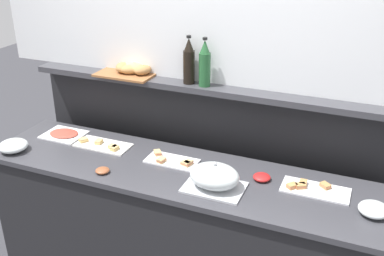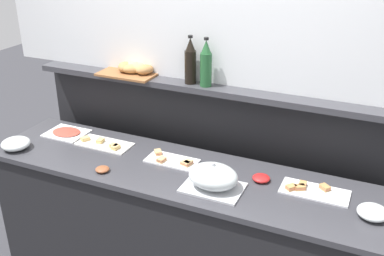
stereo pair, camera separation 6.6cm
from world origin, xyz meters
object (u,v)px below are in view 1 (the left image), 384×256
Objects in this scene: sandwich_platter_rear at (103,145)px; cold_cuts_platter at (64,134)px; wine_bottle_dark at (189,62)px; condiment_bowl_cream at (262,177)px; sandwich_platter_side at (313,189)px; condiment_bowl_dark at (102,170)px; glass_bowl_medium at (374,210)px; glass_bowl_large at (13,146)px; serving_cloche at (215,177)px; wine_bottle_green at (205,64)px; bread_basket at (131,69)px; sandwich_platter_front at (172,161)px.

sandwich_platter_rear reaches higher than cold_cuts_platter.
condiment_bowl_cream is at bearing -29.02° from wine_bottle_dark.
sandwich_platter_side reaches higher than condiment_bowl_dark.
sandwich_platter_side is 1.39m from sandwich_platter_rear.
glass_bowl_medium is at bearing -20.18° from wine_bottle_dark.
sandwich_platter_rear is (-1.39, 0.01, -0.00)m from sandwich_platter_side.
sandwich_platter_side is at bearing 160.47° from glass_bowl_medium.
glass_bowl_large is at bearing -116.04° from cold_cuts_platter.
serving_cloche is 1.08× the size of wine_bottle_green.
glass_bowl_medium is (0.33, -0.12, 0.02)m from sandwich_platter_side.
condiment_bowl_cream is at bearing -33.54° from wine_bottle_green.
sandwich_platter_side and condiment_bowl_cream have the same top height.
wine_bottle_dark is (0.30, 0.62, 0.54)m from condiment_bowl_dark.
serving_cloche is 0.85× the size of bread_basket.
sandwich_platter_side is 1.11× the size of serving_cloche.
condiment_bowl_cream is (1.61, 0.27, -0.02)m from glass_bowl_large.
condiment_bowl_cream reaches higher than cold_cuts_platter.
sandwich_platter_rear is at bearing 122.50° from condiment_bowl_dark.
sandwich_platter_side is at bearing 0.13° from condiment_bowl_cream.
condiment_bowl_cream is 0.87m from wine_bottle_dark.
condiment_bowl_cream is at bearing -0.76° from sandwich_platter_rear.
sandwich_platter_rear is at bearing -99.49° from bread_basket.
condiment_bowl_dark is at bearing -166.50° from sandwich_platter_side.
sandwich_platter_side is at bearing 0.42° from sandwich_platter_front.
serving_cloche is (0.88, -0.21, 0.06)m from sandwich_platter_rear.
cold_cuts_platter is (-1.74, 0.05, -0.00)m from sandwich_platter_side.
sandwich_platter_side and sandwich_platter_rear have the same top height.
condiment_bowl_dark is at bearing -116.00° from wine_bottle_dark.
wine_bottle_green is (-0.79, 0.32, 0.54)m from sandwich_platter_side.
condiment_bowl_dark is (0.19, -0.30, 0.01)m from sandwich_platter_rear.
glass_bowl_large is (-0.16, -0.32, 0.02)m from cold_cuts_platter.
sandwich_platter_rear is 1.19× the size of wine_bottle_green.
glass_bowl_large is at bearing -170.49° from condiment_bowl_cream.
serving_cloche is at bearing -159.46° from sandwich_platter_side.
serving_cloche is 3.28× the size of condiment_bowl_cream.
cold_cuts_platter is at bearing 175.35° from glass_bowl_medium.
glass_bowl_large is 0.60× the size of wine_bottle_green.
wine_bottle_dark is at bearing 31.09° from glass_bowl_large.
sandwich_platter_side is at bearing -0.57° from sandwich_platter_rear.
condiment_bowl_cream is (0.22, 0.19, -0.06)m from serving_cloche.
wine_bottle_green is at bearing 27.03° from sandwich_platter_rear.
cold_cuts_platter is 2.07m from glass_bowl_medium.
serving_cloche is at bearing 7.84° from condiment_bowl_dark.
serving_cloche reaches higher than glass_bowl_large.
sandwich_platter_front is 0.44m from condiment_bowl_dark.
wine_bottle_green reaches higher than condiment_bowl_cream.
sandwich_platter_front is at bearing -2.22° from sandwich_platter_rear.
sandwich_platter_front is 0.58m from condiment_bowl_cream.
bread_basket reaches higher than condiment_bowl_dark.
bread_basket is at bearing 36.22° from cold_cuts_platter.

